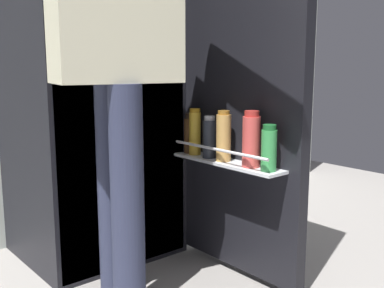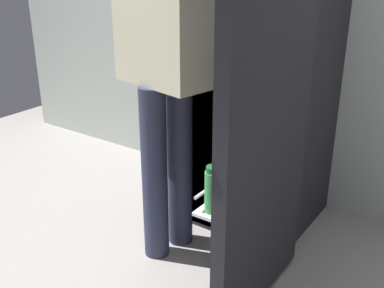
% 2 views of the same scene
% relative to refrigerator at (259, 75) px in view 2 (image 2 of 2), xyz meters
% --- Properties ---
extents(ground_plane, '(5.23, 5.23, 0.00)m').
position_rel_refrigerator_xyz_m(ground_plane, '(-0.03, -0.49, -0.81)').
color(ground_plane, gray).
extents(refrigerator, '(0.73, 1.27, 1.62)m').
position_rel_refrigerator_xyz_m(refrigerator, '(0.00, 0.00, 0.00)').
color(refrigerator, black).
rests_on(refrigerator, ground_plane).
extents(person, '(0.56, 0.81, 1.69)m').
position_rel_refrigerator_xyz_m(person, '(-0.20, -0.48, 0.21)').
color(person, '#2D334C').
rests_on(person, ground_plane).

